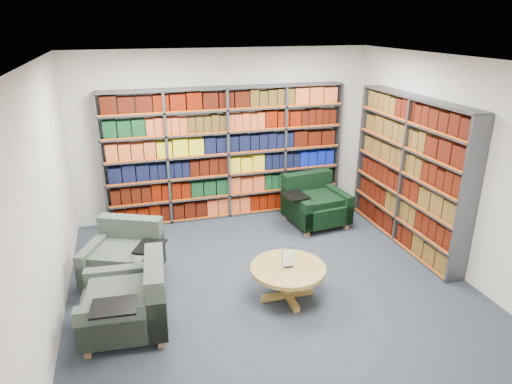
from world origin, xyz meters
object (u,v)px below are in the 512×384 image
object	(u,v)px
coffee_table	(288,273)
chair_green_right	(313,204)
chair_teal_front	(133,303)
chair_teal_left	(126,257)

from	to	relation	value
coffee_table	chair_green_right	bearing A→B (deg)	59.34
chair_teal_front	coffee_table	distance (m)	1.83
chair_green_right	coffee_table	distance (m)	2.33
chair_green_right	chair_teal_front	size ratio (longest dim) A/B	1.01
chair_green_right	coffee_table	xyz separation A→B (m)	(-1.19, -2.00, 0.02)
chair_green_right	chair_teal_front	xyz separation A→B (m)	(-3.02, -2.10, 0.00)
chair_teal_left	chair_green_right	distance (m)	3.22
coffee_table	chair_teal_left	bearing A→B (deg)	151.35
chair_teal_left	chair_green_right	world-z (taller)	chair_green_right
chair_teal_left	coffee_table	bearing A→B (deg)	-28.65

